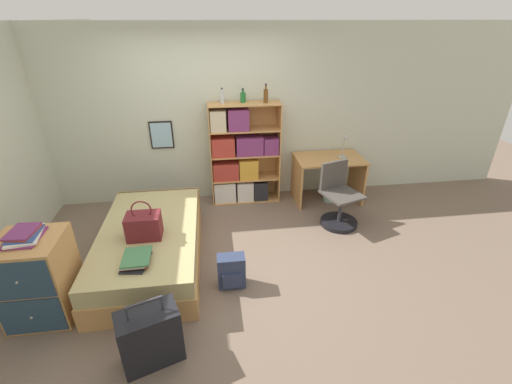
{
  "coord_description": "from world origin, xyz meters",
  "views": [
    {
      "loc": [
        0.07,
        -3.44,
        2.63
      ],
      "look_at": [
        0.56,
        0.2,
        0.75
      ],
      "focal_mm": 24.0,
      "sensor_mm": 36.0,
      "label": 1
    }
  ],
  "objects_px": {
    "waste_bin": "(330,193)",
    "bottle_brown": "(243,97)",
    "desk_lamp": "(346,140)",
    "handbag": "(144,226)",
    "dresser": "(39,278)",
    "magazine_pile_on_dresser": "(24,235)",
    "bed": "(151,244)",
    "bottle_clear": "(266,96)",
    "desk_chair": "(338,206)",
    "suitcase": "(150,337)",
    "desk": "(328,171)",
    "bottle_green": "(222,97)",
    "backpack": "(231,271)",
    "book_stack_on_bed": "(136,259)",
    "bookcase": "(240,159)"
  },
  "relations": [
    {
      "from": "bottle_green",
      "to": "desk",
      "type": "height_order",
      "value": "bottle_green"
    },
    {
      "from": "magazine_pile_on_dresser",
      "to": "bookcase",
      "type": "bearing_deg",
      "value": 44.44
    },
    {
      "from": "bottle_green",
      "to": "backpack",
      "type": "bearing_deg",
      "value": -91.58
    },
    {
      "from": "book_stack_on_bed",
      "to": "bottle_green",
      "type": "distance_m",
      "value": 2.56
    },
    {
      "from": "desk_chair",
      "to": "backpack",
      "type": "bearing_deg",
      "value": -145.53
    },
    {
      "from": "bed",
      "to": "waste_bin",
      "type": "xyz_separation_m",
      "value": [
        2.61,
        1.18,
        -0.1
      ]
    },
    {
      "from": "magazine_pile_on_dresser",
      "to": "waste_bin",
      "type": "relative_size",
      "value": 1.38
    },
    {
      "from": "book_stack_on_bed",
      "to": "dresser",
      "type": "distance_m",
      "value": 0.9
    },
    {
      "from": "desk_chair",
      "to": "backpack",
      "type": "height_order",
      "value": "desk_chair"
    },
    {
      "from": "dresser",
      "to": "suitcase",
      "type": "bearing_deg",
      "value": -31.63
    },
    {
      "from": "bed",
      "to": "magazine_pile_on_dresser",
      "type": "relative_size",
      "value": 5.33
    },
    {
      "from": "bottle_clear",
      "to": "desk_chair",
      "type": "distance_m",
      "value": 1.86
    },
    {
      "from": "bookcase",
      "to": "waste_bin",
      "type": "relative_size",
      "value": 5.68
    },
    {
      "from": "magazine_pile_on_dresser",
      "to": "desk",
      "type": "height_order",
      "value": "magazine_pile_on_dresser"
    },
    {
      "from": "dresser",
      "to": "desk",
      "type": "height_order",
      "value": "dresser"
    },
    {
      "from": "desk",
      "to": "waste_bin",
      "type": "height_order",
      "value": "desk"
    },
    {
      "from": "book_stack_on_bed",
      "to": "bookcase",
      "type": "distance_m",
      "value": 2.39
    },
    {
      "from": "bed",
      "to": "bottle_clear",
      "type": "bearing_deg",
      "value": 41.34
    },
    {
      "from": "dresser",
      "to": "desk",
      "type": "xyz_separation_m",
      "value": [
        3.47,
        1.95,
        0.06
      ]
    },
    {
      "from": "magazine_pile_on_dresser",
      "to": "waste_bin",
      "type": "height_order",
      "value": "magazine_pile_on_dresser"
    },
    {
      "from": "waste_bin",
      "to": "bottle_brown",
      "type": "bearing_deg",
      "value": 168.53
    },
    {
      "from": "suitcase",
      "to": "desk_chair",
      "type": "xyz_separation_m",
      "value": [
        2.31,
        1.91,
        0.01
      ]
    },
    {
      "from": "magazine_pile_on_dresser",
      "to": "bed",
      "type": "bearing_deg",
      "value": 36.06
    },
    {
      "from": "bookcase",
      "to": "desk",
      "type": "xyz_separation_m",
      "value": [
        1.36,
        -0.16,
        -0.22
      ]
    },
    {
      "from": "handbag",
      "to": "backpack",
      "type": "relative_size",
      "value": 1.18
    },
    {
      "from": "bottle_green",
      "to": "desk",
      "type": "relative_size",
      "value": 0.21
    },
    {
      "from": "bottle_clear",
      "to": "desk",
      "type": "distance_m",
      "value": 1.52
    },
    {
      "from": "desk_lamp",
      "to": "desk_chair",
      "type": "xyz_separation_m",
      "value": [
        -0.3,
        -0.71,
        -0.71
      ]
    },
    {
      "from": "bed",
      "to": "suitcase",
      "type": "distance_m",
      "value": 1.4
    },
    {
      "from": "book_stack_on_bed",
      "to": "dresser",
      "type": "relative_size",
      "value": 0.44
    },
    {
      "from": "bottle_brown",
      "to": "backpack",
      "type": "bearing_deg",
      "value": -99.87
    },
    {
      "from": "bottle_clear",
      "to": "waste_bin",
      "type": "bearing_deg",
      "value": -11.48
    },
    {
      "from": "magazine_pile_on_dresser",
      "to": "bottle_green",
      "type": "distance_m",
      "value": 2.93
    },
    {
      "from": "bookcase",
      "to": "backpack",
      "type": "distance_m",
      "value": 2.05
    },
    {
      "from": "handbag",
      "to": "bookcase",
      "type": "xyz_separation_m",
      "value": [
        1.2,
        1.59,
        0.09
      ]
    },
    {
      "from": "bookcase",
      "to": "desk",
      "type": "height_order",
      "value": "bookcase"
    },
    {
      "from": "suitcase",
      "to": "bottle_clear",
      "type": "bearing_deg",
      "value": 63.27
    },
    {
      "from": "dresser",
      "to": "bed",
      "type": "bearing_deg",
      "value": 37.63
    },
    {
      "from": "magazine_pile_on_dresser",
      "to": "desk",
      "type": "xyz_separation_m",
      "value": [
        3.48,
        1.92,
        -0.41
      ]
    },
    {
      "from": "bed",
      "to": "backpack",
      "type": "bearing_deg",
      "value": -31.53
    },
    {
      "from": "handbag",
      "to": "desk",
      "type": "distance_m",
      "value": 2.94
    },
    {
      "from": "waste_bin",
      "to": "desk_chair",
      "type": "bearing_deg",
      "value": -99.95
    },
    {
      "from": "bottle_brown",
      "to": "desk_lamp",
      "type": "xyz_separation_m",
      "value": [
        1.52,
        -0.22,
        -0.63
      ]
    },
    {
      "from": "handbag",
      "to": "book_stack_on_bed",
      "type": "xyz_separation_m",
      "value": [
        -0.02,
        -0.46,
        -0.1
      ]
    },
    {
      "from": "suitcase",
      "to": "dresser",
      "type": "height_order",
      "value": "dresser"
    },
    {
      "from": "handbag",
      "to": "dresser",
      "type": "distance_m",
      "value": 1.07
    },
    {
      "from": "suitcase",
      "to": "desk",
      "type": "xyz_separation_m",
      "value": [
        2.37,
        2.63,
        0.22
      ]
    },
    {
      "from": "book_stack_on_bed",
      "to": "desk",
      "type": "height_order",
      "value": "desk"
    },
    {
      "from": "handbag",
      "to": "dresser",
      "type": "height_order",
      "value": "handbag"
    },
    {
      "from": "book_stack_on_bed",
      "to": "desk_lamp",
      "type": "height_order",
      "value": "desk_lamp"
    }
  ]
}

